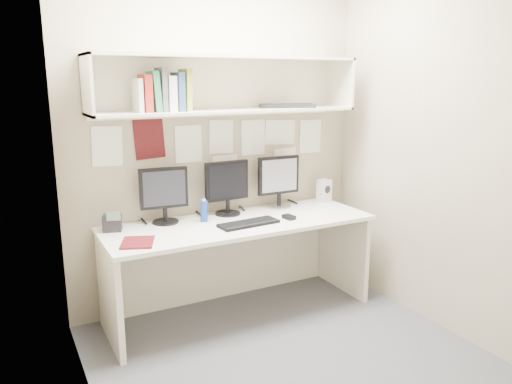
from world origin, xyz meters
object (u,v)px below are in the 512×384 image
monitor_left (164,192)px  maroon_notebook (138,242)px  desk (239,267)px  speaker (324,191)px  desk_phone (112,223)px  monitor_center (227,185)px  monitor_right (279,179)px  keyboard (249,223)px

monitor_left → maroon_notebook: bearing=-123.6°
desk → speaker: speaker is taller
desk → desk_phone: bearing=167.8°
monitor_center → monitor_right: size_ratio=0.99×
monitor_left → speaker: size_ratio=2.14×
monitor_left → speaker: (1.41, -0.01, -0.13)m
desk → keyboard: size_ratio=4.48×
desk → monitor_center: size_ratio=4.79×
speaker → maroon_notebook: size_ratio=0.79×
keyboard → speaker: bearing=15.7°
monitor_right → speaker: size_ratio=2.21×
keyboard → monitor_left: bearing=142.0°
monitor_right → keyboard: (-0.45, -0.34, -0.22)m
keyboard → desk_phone: desk_phone is taller
monitor_center → monitor_right: (0.46, -0.00, 0.00)m
keyboard → maroon_notebook: size_ratio=1.84×
monitor_left → keyboard: bearing=-28.4°
monitor_right → maroon_notebook: monitor_right is taller
monitor_right → desk_phone: 1.36m
keyboard → maroon_notebook: (-0.82, -0.04, -0.00)m
monitor_right → maroon_notebook: size_ratio=1.74×
monitor_left → maroon_notebook: 0.53m
monitor_right → desk_phone: bearing=-178.0°
monitor_center → monitor_right: monitor_right is taller
maroon_notebook → speaker: bearing=33.4°
monitor_right → monitor_left: bearing=-179.2°
keyboard → desk: bearing=94.4°
speaker → desk_phone: size_ratio=1.27×
monitor_center → keyboard: size_ratio=0.93×
monitor_left → speaker: monitor_left is taller
desk → desk_phone: desk_phone is taller
desk → monitor_right: size_ratio=4.75×
monitor_left → monitor_right: size_ratio=0.97×
speaker → desk: bearing=178.2°
monitor_left → desk_phone: (-0.39, -0.03, -0.17)m
maroon_notebook → monitor_center: bearing=46.5°
monitor_left → monitor_center: (0.50, -0.00, 0.00)m
speaker → maroon_notebook: 1.75m
monitor_left → desk: bearing=-18.7°
desk → monitor_right: 0.79m
monitor_right → desk_phone: (-1.35, -0.03, -0.17)m
monitor_center → keyboard: monitor_center is taller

